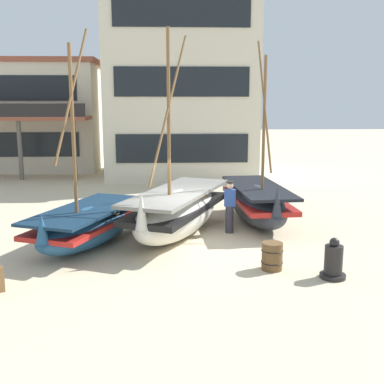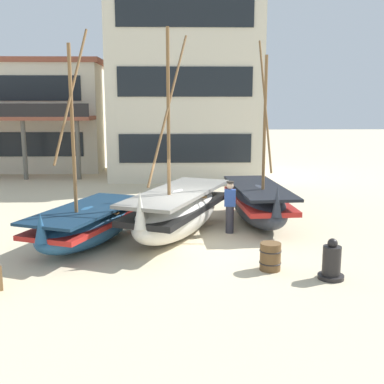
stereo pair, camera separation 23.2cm
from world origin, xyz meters
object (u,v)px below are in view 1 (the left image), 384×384
at_px(fishing_boat_centre_large, 178,211).
at_px(harbor_building_main, 181,84).
at_px(harbor_building_annex, 18,115).
at_px(fishing_boat_far_right, 257,202).
at_px(capstan_winch, 333,262).
at_px(fisherman_by_hull, 230,207).
at_px(fishing_boat_near_left, 88,225).
at_px(wooden_barrel, 272,256).

bearing_deg(fishing_boat_centre_large, harbor_building_main, 88.41).
distance_m(fishing_boat_centre_large, harbor_building_annex, 18.78).
xyz_separation_m(fishing_boat_far_right, capstan_winch, (0.88, -5.27, -0.33)).
height_order(fisherman_by_hull, capstan_winch, fisherman_by_hull).
relative_size(fishing_boat_near_left, harbor_building_main, 0.60).
height_order(fishing_boat_far_right, wooden_barrel, fishing_boat_far_right).
relative_size(fishing_boat_near_left, harbor_building_annex, 0.58).
bearing_deg(fishing_boat_centre_large, capstan_winch, -45.76).
height_order(wooden_barrel, harbor_building_main, harbor_building_main).
relative_size(fishing_boat_near_left, fishing_boat_far_right, 1.00).
distance_m(fisherman_by_hull, wooden_barrel, 3.54).
distance_m(fishing_boat_near_left, capstan_winch, 6.95).
distance_m(fishing_boat_near_left, harbor_building_main, 14.83).
bearing_deg(harbor_building_annex, wooden_barrel, -57.44).
bearing_deg(fishing_boat_centre_large, fishing_boat_far_right, 28.47).
relative_size(capstan_winch, harbor_building_annex, 0.09).
xyz_separation_m(fishing_boat_near_left, wooden_barrel, (4.97, -2.28, -0.27)).
xyz_separation_m(fishing_boat_far_right, harbor_building_main, (-2.42, 11.44, 4.42)).
relative_size(fisherman_by_hull, capstan_winch, 1.69).
xyz_separation_m(fishing_boat_centre_large, fishing_boat_far_right, (2.78, 1.51, -0.07)).
xyz_separation_m(fishing_boat_centre_large, harbor_building_annex, (-9.78, 15.83, 2.54)).
relative_size(fishing_boat_near_left, wooden_barrel, 8.79).
xyz_separation_m(fishing_boat_near_left, fishing_boat_far_right, (5.43, 2.36, 0.11)).
bearing_deg(harbor_building_annex, fisherman_by_hull, -53.57).
distance_m(harbor_building_main, harbor_building_annex, 10.70).
bearing_deg(fishing_boat_near_left, wooden_barrel, -24.67).
height_order(fishing_boat_near_left, fishing_boat_far_right, fishing_boat_far_right).
xyz_separation_m(fishing_boat_centre_large, wooden_barrel, (2.33, -3.13, -0.45)).
distance_m(fisherman_by_hull, capstan_winch, 4.56).
xyz_separation_m(wooden_barrel, harbor_building_main, (-1.97, 16.09, 4.80)).
relative_size(fishing_boat_near_left, capstan_winch, 6.18).
distance_m(fishing_boat_far_right, capstan_winch, 5.36).
bearing_deg(fishing_boat_centre_large, harbor_building_annex, 121.71).
bearing_deg(fishing_boat_centre_large, fishing_boat_near_left, -162.20).
distance_m(fishing_boat_centre_large, capstan_winch, 5.27).
distance_m(capstan_winch, wooden_barrel, 1.48).
bearing_deg(fishing_boat_far_right, fishing_boat_centre_large, -151.53).
xyz_separation_m(fishing_boat_near_left, capstan_winch, (6.31, -2.92, -0.22)).
bearing_deg(fisherman_by_hull, fishing_boat_near_left, -164.93).
bearing_deg(capstan_winch, fishing_boat_near_left, 155.20).
height_order(capstan_winch, harbor_building_main, harbor_building_main).
bearing_deg(fishing_boat_far_right, fishing_boat_near_left, -156.52).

